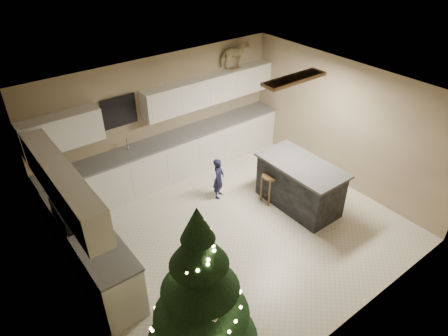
{
  "coord_description": "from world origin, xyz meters",
  "views": [
    {
      "loc": [
        -3.55,
        -4.28,
        4.95
      ],
      "look_at": [
        0.0,
        0.35,
        1.15
      ],
      "focal_mm": 32.0,
      "sensor_mm": 36.0,
      "label": 1
    }
  ],
  "objects_px": {
    "island": "(299,185)",
    "bar_stool": "(270,182)",
    "toddler": "(219,178)",
    "rocking_horse": "(235,55)",
    "christmas_tree": "(201,300)"
  },
  "relations": [
    {
      "from": "bar_stool",
      "to": "rocking_horse",
      "type": "bearing_deg",
      "value": 69.7
    },
    {
      "from": "island",
      "to": "rocking_horse",
      "type": "xyz_separation_m",
      "value": [
        0.4,
        2.51,
        1.82
      ]
    },
    {
      "from": "island",
      "to": "toddler",
      "type": "relative_size",
      "value": 1.93
    },
    {
      "from": "toddler",
      "to": "rocking_horse",
      "type": "relative_size",
      "value": 1.3
    },
    {
      "from": "toddler",
      "to": "rocking_horse",
      "type": "xyz_separation_m",
      "value": [
        1.47,
        1.35,
        1.86
      ]
    },
    {
      "from": "island",
      "to": "toddler",
      "type": "distance_m",
      "value": 1.59
    },
    {
      "from": "christmas_tree",
      "to": "toddler",
      "type": "bearing_deg",
      "value": 49.55
    },
    {
      "from": "toddler",
      "to": "rocking_horse",
      "type": "distance_m",
      "value": 2.73
    },
    {
      "from": "island",
      "to": "rocking_horse",
      "type": "distance_m",
      "value": 3.13
    },
    {
      "from": "toddler",
      "to": "rocking_horse",
      "type": "height_order",
      "value": "rocking_horse"
    },
    {
      "from": "rocking_horse",
      "to": "toddler",
      "type": "bearing_deg",
      "value": 135.46
    },
    {
      "from": "island",
      "to": "toddler",
      "type": "height_order",
      "value": "island"
    },
    {
      "from": "island",
      "to": "rocking_horse",
      "type": "relative_size",
      "value": 2.5
    },
    {
      "from": "island",
      "to": "bar_stool",
      "type": "xyz_separation_m",
      "value": [
        -0.38,
        0.42,
        -0.01
      ]
    },
    {
      "from": "bar_stool",
      "to": "rocking_horse",
      "type": "distance_m",
      "value": 2.88
    }
  ]
}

